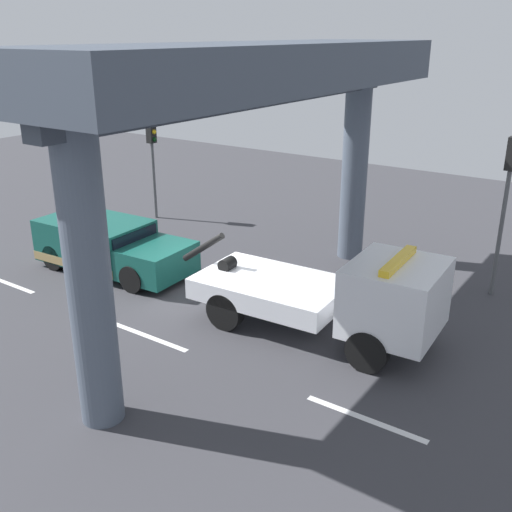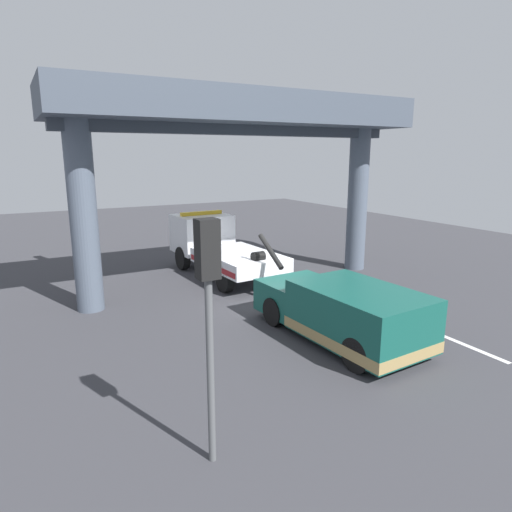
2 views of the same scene
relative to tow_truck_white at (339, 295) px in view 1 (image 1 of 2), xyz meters
name	(u,v)px [view 1 (image 1 of 2)]	position (x,y,z in m)	size (l,w,h in m)	color
ground_plane	(212,302)	(-3.99, -0.04, -1.25)	(60.00, 40.00, 0.10)	#38383D
lane_stripe_west	(7,283)	(-9.99, -2.66, -1.20)	(2.60, 0.16, 0.01)	silver
lane_stripe_mid	(148,336)	(-3.99, -2.66, -1.20)	(2.60, 0.16, 0.01)	silver
lane_stripe_east	(365,419)	(2.01, -2.66, -1.20)	(2.60, 0.16, 0.01)	silver
tow_truck_white	(339,295)	(0.00, 0.00, 0.00)	(7.31, 2.69, 2.46)	white
towed_van_green	(109,247)	(-8.21, -0.05, -0.42)	(5.30, 2.45, 1.58)	#145147
overpass_structure	(260,89)	(-2.35, -0.04, 4.77)	(3.60, 13.09, 7.02)	#4C5666
traffic_light_near	(152,147)	(-10.97, 4.99, 1.73)	(0.39, 0.32, 4.00)	#515456
traffic_light_far	(509,183)	(2.53, 4.99, 2.15)	(0.39, 0.32, 4.61)	#515456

